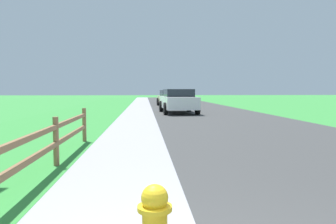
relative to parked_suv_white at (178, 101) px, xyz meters
name	(u,v)px	position (x,y,z in m)	size (l,w,h in m)	color
ground_plane	(151,108)	(-1.58, 6.33, -0.80)	(120.00, 120.00, 0.00)	#378E3C
road_asphalt	(190,106)	(1.92, 8.33, -0.79)	(7.00, 66.00, 0.01)	#3C3C3C
curb_concrete	(117,106)	(-4.58, 8.33, -0.79)	(6.00, 66.00, 0.01)	#9E9CA7
grass_verge	(100,107)	(-6.08, 8.33, -0.79)	(5.00, 66.00, 0.00)	#378E3C
rail_fence	(29,152)	(-3.89, -15.46, -0.23)	(0.11, 9.00, 0.97)	olive
parked_suv_white	(178,101)	(0.00, 0.00, 0.00)	(2.30, 4.65, 1.53)	white
parked_car_beige	(170,98)	(0.15, 8.41, -0.06)	(2.31, 4.95, 1.46)	#C6B793
parked_car_black	(170,96)	(0.78, 16.24, -0.04)	(2.12, 4.37, 1.51)	black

